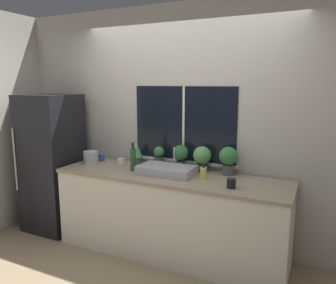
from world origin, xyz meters
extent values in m
plane|color=#937F60|center=(0.00, 0.00, 0.00)|extent=(14.00, 14.00, 0.00)
cube|color=#BCB7AD|center=(0.00, 0.74, 1.35)|extent=(8.00, 0.06, 2.70)
cube|color=black|center=(0.00, 0.71, 1.39)|extent=(1.22, 0.01, 0.84)
cube|color=silver|center=(0.00, 0.70, 1.39)|extent=(0.02, 0.01, 0.84)
cube|color=silver|center=(0.00, 0.70, 0.95)|extent=(1.28, 0.04, 0.03)
cube|color=#BCB7AD|center=(-2.20, 1.50, 1.35)|extent=(0.06, 7.00, 2.70)
cube|color=silver|center=(0.00, 0.34, 0.43)|extent=(2.48, 0.67, 0.85)
cube|color=gray|center=(0.00, 0.34, 0.87)|extent=(2.50, 0.70, 0.03)
cube|color=black|center=(-1.61, 0.29, 0.85)|extent=(0.63, 0.60, 1.70)
cylinder|color=silver|center=(-1.89, -0.02, 0.94)|extent=(0.02, 0.02, 0.77)
cube|color=#ADADB2|center=(-0.04, 0.34, 0.93)|extent=(0.59, 0.34, 0.09)
cylinder|color=#B7B7BC|center=(-0.04, 0.54, 0.90)|extent=(0.04, 0.04, 0.03)
cylinder|color=#B7B7BC|center=(-0.04, 0.54, 1.03)|extent=(0.02, 0.02, 0.22)
cylinder|color=#4C4C51|center=(-0.55, 0.60, 0.93)|extent=(0.11, 0.11, 0.08)
cone|color=#478E4C|center=(-0.55, 0.60, 1.04)|extent=(0.13, 0.13, 0.14)
cylinder|color=#4C4C51|center=(-0.26, 0.60, 0.94)|extent=(0.11, 0.11, 0.11)
sphere|color=#387A3D|center=(-0.26, 0.60, 1.06)|extent=(0.12, 0.12, 0.12)
cylinder|color=#4C4C51|center=(0.01, 0.60, 0.94)|extent=(0.09, 0.09, 0.10)
sphere|color=#2D6638|center=(0.01, 0.60, 1.07)|extent=(0.18, 0.18, 0.18)
cylinder|color=#4C4C51|center=(0.26, 0.60, 0.93)|extent=(0.12, 0.12, 0.08)
sphere|color=#569951|center=(0.26, 0.60, 1.07)|extent=(0.20, 0.20, 0.20)
cylinder|color=#4C4C51|center=(0.55, 0.60, 0.94)|extent=(0.12, 0.12, 0.11)
sphere|color=#387A3D|center=(0.55, 0.60, 1.09)|extent=(0.19, 0.19, 0.19)
cylinder|color=#DBD14C|center=(0.37, 0.36, 0.94)|extent=(0.07, 0.07, 0.12)
cylinder|color=black|center=(0.37, 0.36, 1.02)|extent=(0.03, 0.03, 0.03)
cylinder|color=#235128|center=(-0.43, 0.30, 1.01)|extent=(0.06, 0.06, 0.25)
cylinder|color=black|center=(-0.43, 0.30, 1.17)|extent=(0.03, 0.03, 0.07)
cylinder|color=#3351AD|center=(-1.03, 0.54, 0.93)|extent=(0.08, 0.08, 0.08)
cylinder|color=black|center=(0.70, 0.19, 0.93)|extent=(0.08, 0.08, 0.09)
cylinder|color=white|center=(-0.69, 0.45, 0.93)|extent=(0.07, 0.07, 0.08)
cylinder|color=#B2B2B7|center=(-1.07, 0.38, 0.96)|extent=(0.17, 0.17, 0.15)
cone|color=#B2B2B7|center=(-1.07, 0.38, 1.04)|extent=(0.15, 0.15, 0.02)
camera|label=1|loc=(1.43, -2.67, 1.84)|focal=35.00mm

